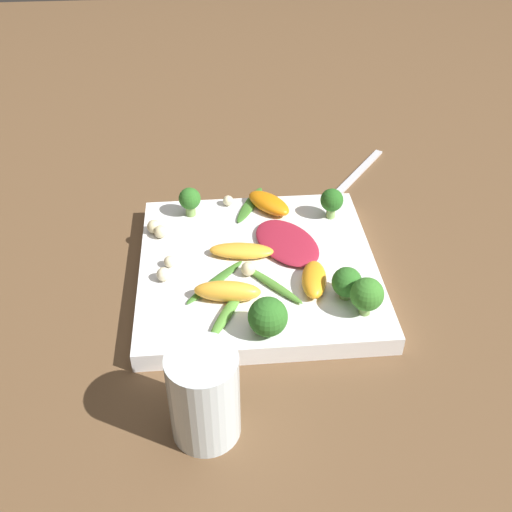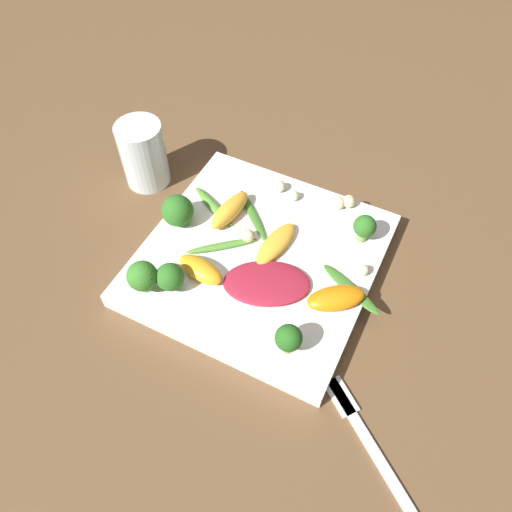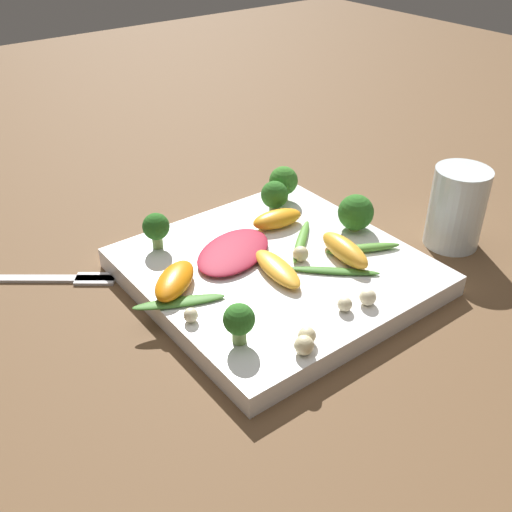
% 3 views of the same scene
% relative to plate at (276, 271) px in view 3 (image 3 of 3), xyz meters
% --- Properties ---
extents(ground_plane, '(2.40, 2.40, 0.00)m').
position_rel_plate_xyz_m(ground_plane, '(0.00, 0.00, -0.01)').
color(ground_plane, brown).
extents(plate, '(0.28, 0.28, 0.02)m').
position_rel_plate_xyz_m(plate, '(0.00, 0.00, 0.00)').
color(plate, white).
rests_on(plate, ground_plane).
extents(drinking_glass, '(0.06, 0.06, 0.09)m').
position_rel_plate_xyz_m(drinking_glass, '(0.21, -0.07, 0.04)').
color(drinking_glass, silver).
rests_on(drinking_glass, ground_plane).
extents(fork, '(0.16, 0.13, 0.01)m').
position_rel_plate_xyz_m(fork, '(-0.20, 0.15, -0.01)').
color(fork, silver).
rests_on(fork, ground_plane).
extents(radicchio_leaf_0, '(0.12, 0.10, 0.01)m').
position_rel_plate_xyz_m(radicchio_leaf_0, '(-0.03, 0.04, 0.02)').
color(radicchio_leaf_0, maroon).
rests_on(radicchio_leaf_0, plate).
extents(orange_segment_0, '(0.07, 0.07, 0.02)m').
position_rel_plate_xyz_m(orange_segment_0, '(-0.11, 0.02, 0.02)').
color(orange_segment_0, orange).
rests_on(orange_segment_0, plate).
extents(orange_segment_1, '(0.03, 0.08, 0.02)m').
position_rel_plate_xyz_m(orange_segment_1, '(0.06, -0.04, 0.02)').
color(orange_segment_1, '#FCAD33').
rests_on(orange_segment_1, plate).
extents(orange_segment_2, '(0.06, 0.04, 0.02)m').
position_rel_plate_xyz_m(orange_segment_2, '(0.05, 0.06, 0.02)').
color(orange_segment_2, orange).
rests_on(orange_segment_2, plate).
extents(orange_segment_3, '(0.04, 0.08, 0.01)m').
position_rel_plate_xyz_m(orange_segment_3, '(-0.01, -0.02, 0.02)').
color(orange_segment_3, '#FCAD33').
rests_on(orange_segment_3, plate).
extents(broccoli_floret_0, '(0.04, 0.04, 0.04)m').
position_rel_plate_xyz_m(broccoli_floret_0, '(0.12, -0.00, 0.03)').
color(broccoli_floret_0, '#7A9E51').
rests_on(broccoli_floret_0, plate).
extents(broccoli_floret_1, '(0.03, 0.03, 0.04)m').
position_rel_plate_xyz_m(broccoli_floret_1, '(-0.08, 0.10, 0.04)').
color(broccoli_floret_1, '#84AD5B').
rests_on(broccoli_floret_1, plate).
extents(broccoli_floret_2, '(0.03, 0.03, 0.04)m').
position_rel_plate_xyz_m(broccoli_floret_2, '(-0.10, -0.08, 0.03)').
color(broccoli_floret_2, '#7A9E51').
rests_on(broccoli_floret_2, plate).
extents(broccoli_floret_3, '(0.04, 0.04, 0.04)m').
position_rel_plate_xyz_m(broccoli_floret_3, '(0.10, 0.10, 0.04)').
color(broccoli_floret_3, '#7A9E51').
rests_on(broccoli_floret_3, plate).
extents(broccoli_floret_4, '(0.03, 0.03, 0.04)m').
position_rel_plate_xyz_m(broccoli_floret_4, '(0.07, 0.09, 0.03)').
color(broccoli_floret_4, '#84AD5B').
rests_on(broccoli_floret_4, plate).
extents(arugula_sprig_0, '(0.08, 0.05, 0.01)m').
position_rel_plate_xyz_m(arugula_sprig_0, '(0.09, -0.04, 0.02)').
color(arugula_sprig_0, '#518E33').
rests_on(arugula_sprig_0, plate).
extents(arugula_sprig_1, '(0.08, 0.07, 0.01)m').
position_rel_plate_xyz_m(arugula_sprig_1, '(0.05, 0.01, 0.01)').
color(arugula_sprig_1, '#518E33').
rests_on(arugula_sprig_1, plate).
extents(arugula_sprig_2, '(0.09, 0.05, 0.00)m').
position_rel_plate_xyz_m(arugula_sprig_2, '(-0.12, -0.00, 0.01)').
color(arugula_sprig_2, '#3D7528').
rests_on(arugula_sprig_2, plate).
extents(arugula_sprig_3, '(0.08, 0.07, 0.00)m').
position_rel_plate_xyz_m(arugula_sprig_3, '(0.03, -0.05, 0.01)').
color(arugula_sprig_3, '#3D7528').
rests_on(arugula_sprig_3, plate).
extents(macadamia_nut_0, '(0.01, 0.01, 0.01)m').
position_rel_plate_xyz_m(macadamia_nut_0, '(-0.12, -0.03, 0.02)').
color(macadamia_nut_0, beige).
rests_on(macadamia_nut_0, plate).
extents(macadamia_nut_1, '(0.02, 0.02, 0.02)m').
position_rel_plate_xyz_m(macadamia_nut_1, '(0.02, -0.11, 0.02)').
color(macadamia_nut_1, beige).
rests_on(macadamia_nut_1, plate).
extents(macadamia_nut_2, '(0.01, 0.01, 0.01)m').
position_rel_plate_xyz_m(macadamia_nut_2, '(0.00, -0.10, 0.02)').
color(macadamia_nut_2, beige).
rests_on(macadamia_nut_2, plate).
extents(macadamia_nut_3, '(0.02, 0.02, 0.02)m').
position_rel_plate_xyz_m(macadamia_nut_3, '(0.02, -0.01, 0.02)').
color(macadamia_nut_3, beige).
rests_on(macadamia_nut_3, plate).
extents(macadamia_nut_4, '(0.02, 0.02, 0.02)m').
position_rel_plate_xyz_m(macadamia_nut_4, '(-0.06, -0.12, 0.02)').
color(macadamia_nut_4, beige).
rests_on(macadamia_nut_4, plate).
extents(macadamia_nut_5, '(0.02, 0.02, 0.02)m').
position_rel_plate_xyz_m(macadamia_nut_5, '(-0.07, -0.12, 0.02)').
color(macadamia_nut_5, beige).
rests_on(macadamia_nut_5, plate).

